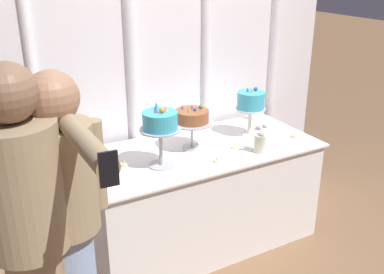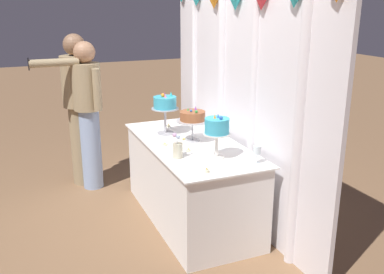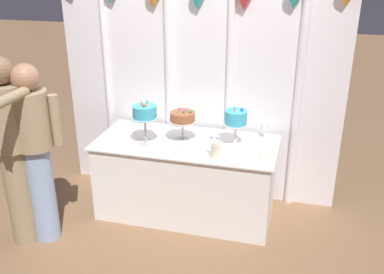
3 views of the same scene
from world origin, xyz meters
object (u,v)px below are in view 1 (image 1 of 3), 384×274
tealight_far_left (125,165)px  tealight_near_right (234,147)px  guest_man_dark_suit (31,240)px  flower_vase (260,141)px  cake_display_rightmost (251,102)px  tealight_near_left (217,161)px  tealight_far_right (294,136)px  guest_man_pink_jacket (67,226)px  cake_display_center (192,118)px  wine_glass (256,108)px  cake_display_leftmost (160,124)px  cake_table (199,196)px

tealight_far_left → tealight_near_right: bearing=-7.2°
guest_man_dark_suit → tealight_near_right: bearing=24.9°
flower_vase → tealight_far_left: bearing=165.1°
cake_display_rightmost → tealight_far_left: cake_display_rightmost is taller
cake_display_rightmost → tealight_near_left: bearing=-148.6°
tealight_near_right → flower_vase: bearing=-51.1°
flower_vase → tealight_near_right: (-0.12, 0.15, -0.07)m
tealight_far_right → guest_man_pink_jacket: (-1.89, -0.58, 0.13)m
tealight_near_right → tealight_far_left: bearing=172.8°
cake_display_center → tealight_far_left: size_ratio=8.59×
wine_glass → cake_display_center: bearing=-161.8°
cake_display_leftmost → tealight_near_left: size_ratio=8.38×
cake_display_leftmost → cake_display_rightmost: bearing=11.1°
tealight_near_left → tealight_far_right: bearing=6.2°
cake_display_rightmost → wine_glass: size_ratio=2.52×
cake_display_center → flower_vase: bearing=-37.7°
tealight_far_right → cake_display_rightmost: bearing=141.6°
wine_glass → tealight_near_left: bearing=-143.6°
wine_glass → tealight_far_left: (-1.31, -0.30, -0.10)m
tealight_near_left → flower_vase: bearing=-1.2°
tealight_near_left → guest_man_pink_jacket: size_ratio=0.03×
tealight_near_left → guest_man_dark_suit: bearing=-156.1°
wine_glass → tealight_far_left: wine_glass is taller
wine_glass → tealight_far_right: size_ratio=3.43×
cake_display_center → tealight_far_right: bearing=-14.9°
cake_display_rightmost → wine_glass: cake_display_rightmost is taller
wine_glass → guest_man_dark_suit: (-2.05, -1.12, 0.06)m
cake_table → wine_glass: size_ratio=11.60×
flower_vase → tealight_near_left: flower_vase is taller
cake_display_center → tealight_far_right: size_ratio=7.37×
wine_glass → tealight_far_left: 1.34m
cake_display_rightmost → flower_vase: cake_display_rightmost is taller
cake_display_leftmost → wine_glass: bearing=20.6°
cake_display_center → wine_glass: 0.81m
cake_display_center → tealight_far_left: 0.59m
cake_table → wine_glass: (0.72, 0.29, 0.50)m
cake_table → tealight_far_right: tealight_far_right is taller
wine_glass → tealight_near_right: (-0.50, -0.40, -0.10)m
wine_glass → cake_display_rightmost: bearing=-135.4°
cake_display_center → tealight_near_right: cake_display_center is taller
flower_vase → tealight_far_right: 0.42m
wine_glass → cake_table: bearing=-158.2°
cake_table → tealight_far_right: 0.86m
cake_display_leftmost → cake_display_rightmost: (0.84, 0.16, -0.03)m
flower_vase → guest_man_dark_suit: (-1.67, -0.57, 0.09)m
guest_man_pink_jacket → cake_table: bearing=33.1°
wine_glass → tealight_near_left: 0.92m
cake_table → cake_display_center: cake_display_center is taller
cake_display_center → flower_vase: cake_display_center is taller
cake_display_leftmost → cake_display_center: 0.37m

